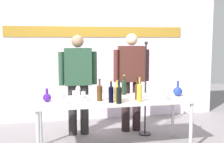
{
  "coord_description": "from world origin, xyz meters",
  "views": [
    {
      "loc": [
        -0.83,
        -3.82,
        1.58
      ],
      "look_at": [
        0.0,
        0.15,
        1.11
      ],
      "focal_mm": 44.58,
      "sensor_mm": 36.0,
      "label": 1
    }
  ],
  "objects_px": {
    "wine_glass_left_3": "(63,97)",
    "microphone_stand": "(145,104)",
    "wine_glass_right_4": "(166,94)",
    "wine_glass_left_1": "(59,90)",
    "wine_bottle_3": "(137,91)",
    "wine_glass_left_0": "(83,94)",
    "wine_bottle_5": "(124,86)",
    "wine_glass_right_0": "(164,92)",
    "wine_glass_right_5": "(142,87)",
    "wine_bottle_6": "(100,92)",
    "wine_bottle_4": "(119,94)",
    "display_table": "(114,102)",
    "wine_glass_right_1": "(162,89)",
    "wine_bottle_0": "(111,93)",
    "wine_glass_left_2": "(78,91)",
    "wine_glass_left_4": "(75,94)",
    "wine_bottle_1": "(139,92)",
    "wine_glass_right_2": "(153,91)",
    "wine_glass_right_3": "(149,89)",
    "decanter_blue_left": "(47,97)",
    "decanter_blue_right": "(178,91)",
    "wine_bottle_2": "(117,92)",
    "presenter_right": "(131,76)",
    "presenter_left": "(78,78)"
  },
  "relations": [
    {
      "from": "wine_glass_left_3",
      "to": "microphone_stand",
      "type": "bearing_deg",
      "value": 27.53
    },
    {
      "from": "wine_glass_left_3",
      "to": "wine_glass_right_4",
      "type": "height_order",
      "value": "wine_glass_left_3"
    },
    {
      "from": "wine_glass_left_1",
      "to": "wine_glass_right_4",
      "type": "height_order",
      "value": "wine_glass_left_1"
    },
    {
      "from": "wine_bottle_3",
      "to": "wine_glass_left_0",
      "type": "xyz_separation_m",
      "value": [
        -0.75,
        0.08,
        -0.04
      ]
    },
    {
      "from": "microphone_stand",
      "to": "wine_bottle_5",
      "type": "bearing_deg",
      "value": -153.86
    },
    {
      "from": "wine_glass_right_0",
      "to": "wine_glass_right_5",
      "type": "bearing_deg",
      "value": 111.96
    },
    {
      "from": "wine_glass_left_0",
      "to": "wine_bottle_6",
      "type": "bearing_deg",
      "value": -13.02
    },
    {
      "from": "wine_bottle_4",
      "to": "wine_glass_left_1",
      "type": "xyz_separation_m",
      "value": [
        -0.77,
        0.61,
        -0.03
      ]
    },
    {
      "from": "display_table",
      "to": "wine_glass_right_1",
      "type": "relative_size",
      "value": 14.72
    },
    {
      "from": "display_table",
      "to": "wine_glass_left_0",
      "type": "height_order",
      "value": "wine_glass_left_0"
    },
    {
      "from": "display_table",
      "to": "wine_bottle_0",
      "type": "xyz_separation_m",
      "value": [
        -0.09,
        -0.22,
        0.18
      ]
    },
    {
      "from": "wine_glass_left_2",
      "to": "wine_glass_left_4",
      "type": "bearing_deg",
      "value": -108.45
    },
    {
      "from": "wine_bottle_1",
      "to": "microphone_stand",
      "type": "distance_m",
      "value": 0.88
    },
    {
      "from": "wine_glass_right_0",
      "to": "microphone_stand",
      "type": "distance_m",
      "value": 0.72
    },
    {
      "from": "wine_bottle_1",
      "to": "wine_glass_right_2",
      "type": "xyz_separation_m",
      "value": [
        0.24,
        0.12,
        -0.02
      ]
    },
    {
      "from": "wine_bottle_3",
      "to": "wine_bottle_5",
      "type": "height_order",
      "value": "wine_bottle_3"
    },
    {
      "from": "wine_glass_right_0",
      "to": "wine_glass_left_3",
      "type": "bearing_deg",
      "value": -177.47
    },
    {
      "from": "display_table",
      "to": "wine_glass_left_3",
      "type": "distance_m",
      "value": 0.79
    },
    {
      "from": "wine_bottle_5",
      "to": "wine_glass_right_2",
      "type": "bearing_deg",
      "value": -52.5
    },
    {
      "from": "wine_bottle_4",
      "to": "wine_glass_right_3",
      "type": "height_order",
      "value": "wine_bottle_4"
    },
    {
      "from": "display_table",
      "to": "wine_bottle_4",
      "type": "distance_m",
      "value": 0.35
    },
    {
      "from": "display_table",
      "to": "microphone_stand",
      "type": "relative_size",
      "value": 1.43
    },
    {
      "from": "display_table",
      "to": "decanter_blue_left",
      "type": "height_order",
      "value": "decanter_blue_left"
    },
    {
      "from": "wine_bottle_3",
      "to": "wine_glass_left_1",
      "type": "height_order",
      "value": "wine_bottle_3"
    },
    {
      "from": "wine_bottle_1",
      "to": "wine_glass_right_3",
      "type": "height_order",
      "value": "wine_bottle_1"
    },
    {
      "from": "wine_bottle_6",
      "to": "wine_glass_right_0",
      "type": "distance_m",
      "value": 0.91
    },
    {
      "from": "decanter_blue_right",
      "to": "microphone_stand",
      "type": "height_order",
      "value": "microphone_stand"
    },
    {
      "from": "decanter_blue_left",
      "to": "wine_bottle_6",
      "type": "relative_size",
      "value": 0.61
    },
    {
      "from": "wine_bottle_3",
      "to": "wine_bottle_5",
      "type": "xyz_separation_m",
      "value": [
        -0.09,
        0.38,
        -0.0
      ]
    },
    {
      "from": "wine_glass_right_3",
      "to": "wine_bottle_2",
      "type": "bearing_deg",
      "value": -152.73
    },
    {
      "from": "presenter_right",
      "to": "wine_glass_right_1",
      "type": "distance_m",
      "value": 0.73
    },
    {
      "from": "wine_bottle_5",
      "to": "wine_glass_right_0",
      "type": "xyz_separation_m",
      "value": [
        0.46,
        -0.44,
        -0.02
      ]
    },
    {
      "from": "wine_bottle_2",
      "to": "wine_bottle_1",
      "type": "bearing_deg",
      "value": -14.84
    },
    {
      "from": "display_table",
      "to": "wine_bottle_0",
      "type": "relative_size",
      "value": 7.35
    },
    {
      "from": "wine_bottle_3",
      "to": "wine_glass_right_1",
      "type": "distance_m",
      "value": 0.46
    },
    {
      "from": "wine_bottle_2",
      "to": "wine_glass_right_0",
      "type": "height_order",
      "value": "wine_bottle_2"
    },
    {
      "from": "wine_glass_right_1",
      "to": "microphone_stand",
      "type": "distance_m",
      "value": 0.54
    },
    {
      "from": "wine_bottle_1",
      "to": "wine_glass_right_5",
      "type": "relative_size",
      "value": 2.22
    },
    {
      "from": "wine_glass_left_4",
      "to": "wine_glass_right_4",
      "type": "bearing_deg",
      "value": -7.79
    },
    {
      "from": "wine_bottle_4",
      "to": "wine_glass_left_2",
      "type": "distance_m",
      "value": 0.63
    },
    {
      "from": "presenter_left",
      "to": "wine_glass_left_4",
      "type": "distance_m",
      "value": 0.82
    },
    {
      "from": "decanter_blue_right",
      "to": "wine_glass_left_2",
      "type": "height_order",
      "value": "decanter_blue_right"
    },
    {
      "from": "wine_bottle_1",
      "to": "wine_glass_right_4",
      "type": "relative_size",
      "value": 2.43
    },
    {
      "from": "wine_glass_right_2",
      "to": "wine_glass_right_4",
      "type": "xyz_separation_m",
      "value": [
        0.14,
        -0.13,
        -0.02
      ]
    },
    {
      "from": "decanter_blue_right",
      "to": "wine_glass_left_3",
      "type": "height_order",
      "value": "decanter_blue_right"
    },
    {
      "from": "wine_glass_left_3",
      "to": "microphone_stand",
      "type": "relative_size",
      "value": 0.1
    },
    {
      "from": "wine_glass_right_3",
      "to": "wine_bottle_0",
      "type": "bearing_deg",
      "value": -153.83
    },
    {
      "from": "decanter_blue_left",
      "to": "wine_glass_right_2",
      "type": "distance_m",
      "value": 1.47
    },
    {
      "from": "presenter_left",
      "to": "microphone_stand",
      "type": "xyz_separation_m",
      "value": [
        1.08,
        -0.23,
        -0.43
      ]
    },
    {
      "from": "decanter_blue_left",
      "to": "wine_glass_right_0",
      "type": "relative_size",
      "value": 1.22
    }
  ]
}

